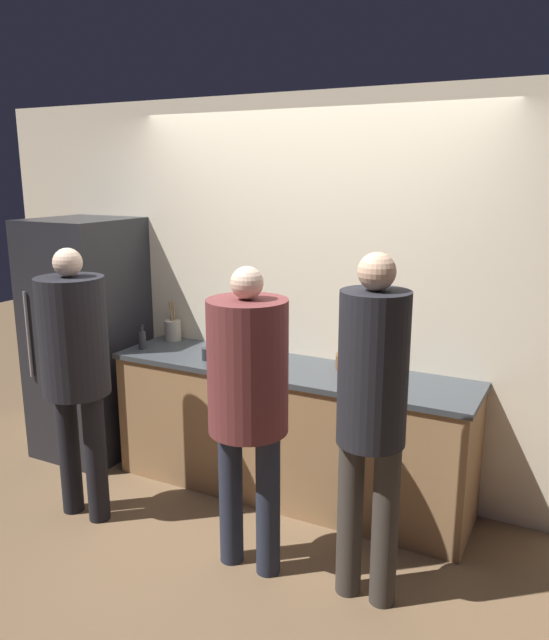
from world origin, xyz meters
The scene contains 13 objects.
ground_plane centered at (0.00, 0.00, 0.00)m, with size 14.00×14.00×0.00m, color brown.
wall_back centered at (0.00, 0.64, 1.30)m, with size 5.20×0.06×2.60m.
counter centered at (0.00, 0.35, 0.44)m, with size 2.42×0.62×0.89m.
refrigerator centered at (-1.64, 0.26, 0.89)m, with size 0.68×0.74×1.78m.
person_left centered at (-1.01, -0.50, 1.03)m, with size 0.40×0.40×1.69m.
person_center centered at (0.17, -0.48, 1.02)m, with size 0.42×0.42×1.66m.
person_right centered at (0.82, -0.43, 1.04)m, with size 0.33×0.33×1.76m.
fruit_bowl centered at (0.44, 0.51, 0.93)m, with size 0.34×0.34×0.13m.
utensil_crock centered at (-1.05, 0.53, 0.97)m, with size 0.12×0.12×0.29m.
bottle_amber centered at (-0.37, 0.36, 0.97)m, with size 0.07×0.07×0.21m.
bottle_dark centered at (-1.10, 0.23, 0.96)m, with size 0.05×0.05×0.18m.
cup_black centered at (-0.55, 0.22, 0.93)m, with size 0.08×0.08×0.08m.
potted_plant centered at (-0.40, 0.53, 1.01)m, with size 0.17×0.17×0.23m.
Camera 1 is at (1.68, -3.10, 2.11)m, focal length 35.00 mm.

